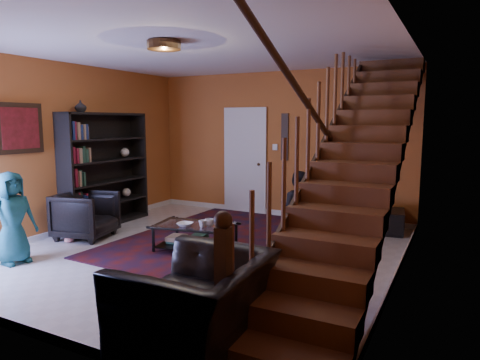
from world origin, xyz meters
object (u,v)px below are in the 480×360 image
object	(u,v)px
sofa	(347,213)
armchair_left	(86,215)
armchair_right	(197,305)
coffee_table	(195,237)
bookshelf	(106,172)

from	to	relation	value
sofa	armchair_left	bearing A→B (deg)	27.97
armchair_left	armchair_right	distance (m)	3.97
coffee_table	sofa	bearing A→B (deg)	56.28
armchair_left	armchair_right	size ratio (longest dim) A/B	0.69
bookshelf	armchair_left	xyz separation A→B (m)	(0.35, -0.83, -0.59)
bookshelf	armchair_right	distance (m)	4.76
bookshelf	armchair_right	bearing A→B (deg)	-37.09
sofa	armchair_left	size ratio (longest dim) A/B	2.27
bookshelf	sofa	distance (m)	4.32
sofa	coffee_table	xyz separation A→B (m)	(-1.59, -2.38, -0.04)
bookshelf	armchair_left	distance (m)	1.08
sofa	coffee_table	world-z (taller)	sofa
bookshelf	armchair_left	size ratio (longest dim) A/B	2.45
bookshelf	coffee_table	xyz separation A→B (m)	(2.32, -0.68, -0.73)
coffee_table	armchair_right	bearing A→B (deg)	-56.26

